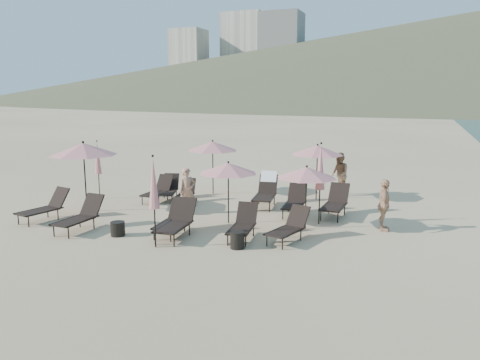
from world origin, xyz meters
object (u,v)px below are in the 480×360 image
at_px(lounger_4, 243,224).
at_px(umbrella_closed_0, 154,183).
at_px(umbrella_open_4, 317,150).
at_px(umbrella_closed_2, 98,158).
at_px(lounger_8, 185,193).
at_px(beachgoer_b, 339,174).
at_px(umbrella_open_3, 213,146).
at_px(umbrella_closed_1, 320,167).
at_px(lounger_9, 266,190).
at_px(beachgoer_a, 187,191).
at_px(lounger_2, 173,219).
at_px(lounger_6, 158,190).
at_px(lounger_7, 169,188).
at_px(lounger_5, 289,226).
at_px(lounger_10, 295,201).
at_px(umbrella_open_0, 83,149).
at_px(umbrella_open_1, 228,168).
at_px(lounger_0, 45,206).
at_px(lounger_1, 80,215).
at_px(lounger_3, 177,221).
at_px(beachgoer_c, 384,205).
at_px(side_table_1, 237,240).
at_px(umbrella_open_2, 307,173).
at_px(lounger_11, 335,202).

relative_size(lounger_4, umbrella_closed_0, 0.66).
relative_size(umbrella_open_4, umbrella_closed_2, 0.94).
relative_size(lounger_8, beachgoer_b, 0.91).
relative_size(lounger_4, umbrella_open_3, 0.74).
height_order(umbrella_open_3, umbrella_closed_1, umbrella_closed_1).
xyz_separation_m(lounger_9, beachgoer_a, (-2.17, -2.14, 0.23)).
bearing_deg(umbrella_open_3, umbrella_closed_1, -30.57).
height_order(lounger_2, lounger_6, lounger_2).
bearing_deg(lounger_7, lounger_4, -58.11).
relative_size(lounger_4, umbrella_open_4, 0.76).
bearing_deg(lounger_8, lounger_5, -47.00).
height_order(lounger_10, umbrella_closed_1, umbrella_closed_1).
height_order(lounger_8, lounger_9, lounger_9).
relative_size(lounger_9, umbrella_open_0, 0.80).
height_order(umbrella_open_3, beachgoer_b, umbrella_open_3).
bearing_deg(umbrella_open_1, lounger_0, -162.06).
bearing_deg(umbrella_closed_1, lounger_0, -161.62).
height_order(lounger_5, umbrella_open_1, umbrella_open_1).
bearing_deg(lounger_1, umbrella_closed_1, 28.54).
bearing_deg(lounger_5, umbrella_closed_1, 94.25).
height_order(lounger_3, lounger_8, lounger_3).
height_order(lounger_6, beachgoer_c, beachgoer_c).
distance_m(lounger_0, lounger_2, 4.67).
distance_m(side_table_1, beachgoer_b, 7.84).
relative_size(lounger_10, umbrella_open_0, 0.69).
height_order(lounger_4, lounger_8, lounger_4).
relative_size(lounger_2, lounger_3, 0.92).
bearing_deg(lounger_0, lounger_9, 48.08).
bearing_deg(lounger_5, umbrella_open_0, -169.99).
xyz_separation_m(lounger_1, umbrella_open_3, (1.54, 6.37, 1.52)).
distance_m(umbrella_open_0, beachgoer_b, 9.93).
bearing_deg(beachgoer_b, lounger_9, -66.18).
height_order(lounger_2, beachgoer_b, beachgoer_b).
relative_size(lounger_8, umbrella_open_2, 0.82).
bearing_deg(umbrella_open_3, umbrella_open_4, 6.89).
height_order(side_table_1, beachgoer_a, beachgoer_a).
bearing_deg(lounger_8, lounger_1, -121.94).
bearing_deg(umbrella_open_1, beachgoer_c, 11.06).
bearing_deg(lounger_1, lounger_5, 13.23).
bearing_deg(lounger_9, lounger_3, -112.91).
relative_size(lounger_1, lounger_7, 1.02).
bearing_deg(lounger_5, beachgoer_a, 172.67).
height_order(lounger_9, beachgoer_c, beachgoer_c).
bearing_deg(side_table_1, lounger_5, 44.57).
relative_size(lounger_10, lounger_11, 0.96).
xyz_separation_m(lounger_4, beachgoer_a, (-2.82, 1.97, 0.37)).
bearing_deg(umbrella_open_1, lounger_7, 146.35).
height_order(umbrella_open_0, umbrella_closed_1, umbrella_closed_1).
xyz_separation_m(lounger_5, umbrella_closed_2, (-8.51, 2.60, 1.20)).
height_order(lounger_3, lounger_5, lounger_3).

